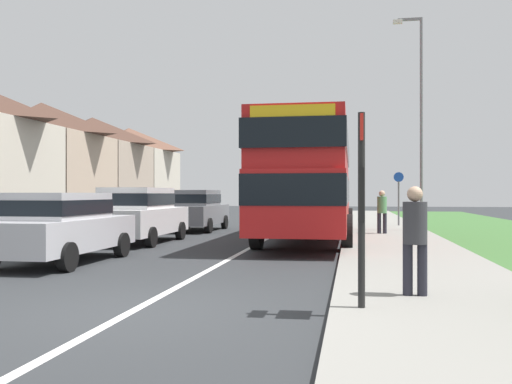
{
  "coord_description": "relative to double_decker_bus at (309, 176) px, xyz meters",
  "views": [
    {
      "loc": [
        2.88,
        -7.03,
        1.57
      ],
      "look_at": [
        0.6,
        6.23,
        1.6
      ],
      "focal_mm": 39.23,
      "sensor_mm": 36.0,
      "label": 1
    }
  ],
  "objects": [
    {
      "name": "parked_car_silver",
      "position": [
        -5.07,
        -6.78,
        -1.27
      ],
      "size": [
        1.92,
        4.31,
        1.58
      ],
      "color": "#B7B7BC",
      "rests_on": "ground_plane"
    },
    {
      "name": "pedestrian_walking_away",
      "position": [
        2.45,
        2.26,
        -1.17
      ],
      "size": [
        0.34,
        0.34,
        1.67
      ],
      "color": "#23232D",
      "rests_on": "ground_plane"
    },
    {
      "name": "lane_marking_centre",
      "position": [
        -1.5,
        -3.32,
        -2.14
      ],
      "size": [
        0.14,
        60.0,
        0.01
      ],
      "primitive_type": "cube",
      "color": "silver",
      "rests_on": "ground_plane"
    },
    {
      "name": "bus_stop_sign",
      "position": [
        1.5,
        -11.12,
        -0.6
      ],
      "size": [
        0.09,
        0.52,
        2.6
      ],
      "color": "black",
      "rests_on": "ground_plane"
    },
    {
      "name": "double_decker_bus",
      "position": [
        0.0,
        0.0,
        0.0
      ],
      "size": [
        2.8,
        10.81,
        3.7
      ],
      "color": "red",
      "rests_on": "ground_plane"
    },
    {
      "name": "parked_car_white",
      "position": [
        -5.23,
        -1.66,
        -1.19
      ],
      "size": [
        1.97,
        4.54,
        1.74
      ],
      "color": "silver",
      "rests_on": "ground_plane"
    },
    {
      "name": "cycle_route_sign",
      "position": [
        3.46,
        7.58,
        -0.71
      ],
      "size": [
        0.44,
        0.08,
        2.52
      ],
      "color": "slate",
      "rests_on": "ground_plane"
    },
    {
      "name": "pavement_near_side",
      "position": [
        2.7,
        -5.32,
        -2.08
      ],
      "size": [
        3.2,
        68.0,
        0.12
      ],
      "primitive_type": "cube",
      "color": "gray",
      "rests_on": "ground_plane"
    },
    {
      "name": "house_terrace_far_side",
      "position": [
        -16.0,
        13.92,
        1.21
      ],
      "size": [
        6.49,
        25.07,
        6.71
      ],
      "color": "beige",
      "rests_on": "ground_plane"
    },
    {
      "name": "pedestrian_at_stop",
      "position": [
        2.26,
        -10.15,
        -1.17
      ],
      "size": [
        0.34,
        0.34,
        1.67
      ],
      "color": "#23232D",
      "rests_on": "ground_plane"
    },
    {
      "name": "parked_car_grey",
      "position": [
        -5.01,
        4.16,
        -1.21
      ],
      "size": [
        1.93,
        4.45,
        1.7
      ],
      "color": "slate",
      "rests_on": "ground_plane"
    },
    {
      "name": "ground_plane",
      "position": [
        -1.5,
        -11.32,
        -2.14
      ],
      "size": [
        120.0,
        120.0,
        0.0
      ],
      "primitive_type": "plane",
      "color": "#2D3033"
    },
    {
      "name": "street_lamp_mid",
      "position": [
        3.97,
        4.27,
        2.64
      ],
      "size": [
        1.14,
        0.2,
        8.45
      ],
      "color": "slate",
      "rests_on": "ground_plane"
    }
  ]
}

